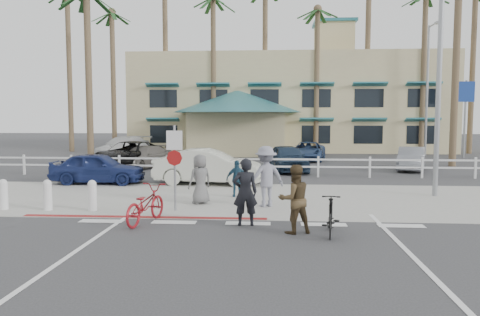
# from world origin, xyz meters

# --- Properties ---
(ground) EXTENTS (140.00, 140.00, 0.00)m
(ground) POSITION_xyz_m (0.00, 0.00, 0.00)
(ground) COLOR #333335
(bike_path) EXTENTS (12.00, 16.00, 0.01)m
(bike_path) POSITION_xyz_m (0.00, -2.00, 0.00)
(bike_path) COLOR #333335
(bike_path) RESTS_ON ground
(sidewalk_plaza) EXTENTS (22.00, 7.00, 0.01)m
(sidewalk_plaza) POSITION_xyz_m (0.00, 4.50, 0.01)
(sidewalk_plaza) COLOR gray
(sidewalk_plaza) RESTS_ON ground
(cross_street) EXTENTS (40.00, 5.00, 0.01)m
(cross_street) POSITION_xyz_m (0.00, 8.50, 0.00)
(cross_street) COLOR #333335
(cross_street) RESTS_ON ground
(parking_lot) EXTENTS (50.00, 16.00, 0.01)m
(parking_lot) POSITION_xyz_m (0.00, 18.00, 0.00)
(parking_lot) COLOR #333335
(parking_lot) RESTS_ON ground
(curb_red) EXTENTS (7.00, 0.25, 0.02)m
(curb_red) POSITION_xyz_m (-3.00, 1.20, 0.01)
(curb_red) COLOR maroon
(curb_red) RESTS_ON ground
(rail_fence) EXTENTS (29.40, 0.16, 1.00)m
(rail_fence) POSITION_xyz_m (0.50, 10.50, 0.50)
(rail_fence) COLOR silver
(rail_fence) RESTS_ON ground
(building) EXTENTS (28.00, 16.00, 11.30)m
(building) POSITION_xyz_m (2.00, 31.00, 5.65)
(building) COLOR #CEBF8D
(building) RESTS_ON ground
(sign_post) EXTENTS (0.50, 0.10, 2.90)m
(sign_post) POSITION_xyz_m (-2.30, 2.20, 1.45)
(sign_post) COLOR gray
(sign_post) RESTS_ON ground
(bollard_0) EXTENTS (0.26, 0.26, 0.95)m
(bollard_0) POSITION_xyz_m (-4.80, 2.00, 0.47)
(bollard_0) COLOR silver
(bollard_0) RESTS_ON ground
(bollard_1) EXTENTS (0.26, 0.26, 0.95)m
(bollard_1) POSITION_xyz_m (-6.20, 2.00, 0.47)
(bollard_1) COLOR silver
(bollard_1) RESTS_ON ground
(bollard_2) EXTENTS (0.26, 0.26, 0.95)m
(bollard_2) POSITION_xyz_m (-7.60, 2.00, 0.47)
(bollard_2) COLOR silver
(bollard_2) RESTS_ON ground
(streetlight_0) EXTENTS (0.60, 2.00, 9.00)m
(streetlight_0) POSITION_xyz_m (6.50, 5.50, 4.50)
(streetlight_0) COLOR gray
(streetlight_0) RESTS_ON ground
(streetlight_1) EXTENTS (0.60, 2.00, 9.50)m
(streetlight_1) POSITION_xyz_m (12.00, 24.00, 4.75)
(streetlight_1) COLOR gray
(streetlight_1) RESTS_ON ground
(info_sign) EXTENTS (1.20, 0.16, 5.60)m
(info_sign) POSITION_xyz_m (14.00, 22.00, 2.80)
(info_sign) COLOR navy
(info_sign) RESTS_ON ground
(palm_0) EXTENTS (4.00, 4.00, 15.00)m
(palm_0) POSITION_xyz_m (-16.00, 26.00, 7.50)
(palm_0) COLOR #153817
(palm_0) RESTS_ON ground
(palm_1) EXTENTS (4.00, 4.00, 13.00)m
(palm_1) POSITION_xyz_m (-12.00, 25.00, 6.50)
(palm_1) COLOR #153817
(palm_1) RESTS_ON ground
(palm_2) EXTENTS (4.00, 4.00, 16.00)m
(palm_2) POSITION_xyz_m (-8.00, 26.00, 8.00)
(palm_2) COLOR #153817
(palm_2) RESTS_ON ground
(palm_3) EXTENTS (4.00, 4.00, 14.00)m
(palm_3) POSITION_xyz_m (-4.00, 25.00, 7.00)
(palm_3) COLOR #153817
(palm_3) RESTS_ON ground
(palm_4) EXTENTS (4.00, 4.00, 15.00)m
(palm_4) POSITION_xyz_m (0.00, 26.00, 7.50)
(palm_4) COLOR #153817
(palm_4) RESTS_ON ground
(palm_5) EXTENTS (4.00, 4.00, 13.00)m
(palm_5) POSITION_xyz_m (4.00, 25.00, 6.50)
(palm_5) COLOR #153817
(palm_5) RESTS_ON ground
(palm_6) EXTENTS (4.00, 4.00, 17.00)m
(palm_6) POSITION_xyz_m (8.00, 26.00, 8.50)
(palm_6) COLOR #153817
(palm_6) RESTS_ON ground
(palm_7) EXTENTS (4.00, 4.00, 14.00)m
(palm_7) POSITION_xyz_m (12.00, 25.00, 7.00)
(palm_7) COLOR #153817
(palm_7) RESTS_ON ground
(palm_8) EXTENTS (4.00, 4.00, 15.00)m
(palm_8) POSITION_xyz_m (16.00, 26.00, 7.50)
(palm_8) COLOR #153817
(palm_8) RESTS_ON ground
(palm_10) EXTENTS (4.00, 4.00, 12.00)m
(palm_10) POSITION_xyz_m (-10.00, 15.00, 6.00)
(palm_10) COLOR #153817
(palm_10) RESTS_ON ground
(palm_11) EXTENTS (4.00, 4.00, 14.00)m
(palm_11) POSITION_xyz_m (11.00, 16.00, 7.00)
(palm_11) COLOR #153817
(palm_11) RESTS_ON ground
(bike_red) EXTENTS (1.12, 2.05, 1.02)m
(bike_red) POSITION_xyz_m (-2.76, 0.50, 0.51)
(bike_red) COLOR maroon
(bike_red) RESTS_ON ground
(rider_red) EXTENTS (0.71, 0.53, 1.78)m
(rider_red) POSITION_xyz_m (-0.07, 0.41, 0.89)
(rider_red) COLOR black
(rider_red) RESTS_ON ground
(bike_black) EXTENTS (0.66, 1.63, 0.95)m
(bike_black) POSITION_xyz_m (2.05, -0.41, 0.48)
(bike_black) COLOR black
(bike_black) RESTS_ON ground
(rider_black) EXTENTS (0.99, 0.89, 1.69)m
(rider_black) POSITION_xyz_m (1.18, -0.31, 0.85)
(rider_black) COLOR #493922
(rider_black) RESTS_ON ground
(pedestrian_a) EXTENTS (1.44, 1.19, 1.93)m
(pedestrian_a) POSITION_xyz_m (0.43, 3.06, 0.97)
(pedestrian_a) COLOR gray
(pedestrian_a) RESTS_ON ground
(pedestrian_child) EXTENTS (0.82, 0.45, 1.32)m
(pedestrian_child) POSITION_xyz_m (-0.61, 4.78, 0.66)
(pedestrian_child) COLOR navy
(pedestrian_child) RESTS_ON ground
(pedestrian_b) EXTENTS (0.95, 0.91, 1.64)m
(pedestrian_b) POSITION_xyz_m (-1.72, 3.38, 0.82)
(pedestrian_b) COLOR #5E5E5E
(pedestrian_b) RESTS_ON ground
(car_white_sedan) EXTENTS (4.68, 1.95, 1.51)m
(car_white_sedan) POSITION_xyz_m (-2.06, 7.89, 0.75)
(car_white_sedan) COLOR beige
(car_white_sedan) RESTS_ON ground
(car_red_compact) EXTENTS (3.96, 1.63, 1.34)m
(car_red_compact) POSITION_xyz_m (-6.81, 7.75, 0.67)
(car_red_compact) COLOR navy
(car_red_compact) RESTS_ON ground
(lot_car_0) EXTENTS (3.30, 5.65, 1.48)m
(lot_car_0) POSITION_xyz_m (-7.40, 14.09, 0.74)
(lot_car_0) COLOR black
(lot_car_0) RESTS_ON ground
(lot_car_1) EXTENTS (3.11, 4.57, 1.23)m
(lot_car_1) POSITION_xyz_m (-6.55, 13.85, 0.61)
(lot_car_1) COLOR #615D56
(lot_car_1) RESTS_ON ground
(lot_car_2) EXTENTS (2.39, 4.34, 1.40)m
(lot_car_2) POSITION_xyz_m (1.42, 12.92, 0.70)
(lot_car_2) COLOR #1C2E45
(lot_car_2) RESTS_ON ground
(lot_car_3) EXTENTS (2.42, 3.98, 1.24)m
(lot_car_3) POSITION_xyz_m (8.07, 13.85, 0.62)
(lot_car_3) COLOR gray
(lot_car_3) RESTS_ON ground
(lot_car_4) EXTENTS (3.15, 5.55, 1.52)m
(lot_car_4) POSITION_xyz_m (-9.61, 19.87, 0.76)
(lot_car_4) COLOR silver
(lot_car_4) RESTS_ON ground
(lot_car_5) EXTENTS (2.79, 4.69, 1.22)m
(lot_car_5) POSITION_xyz_m (2.95, 19.17, 0.61)
(lot_car_5) COLOR navy
(lot_car_5) RESTS_ON ground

